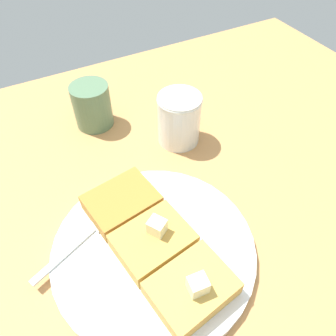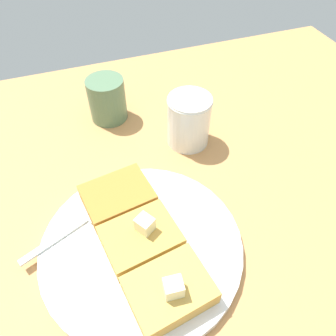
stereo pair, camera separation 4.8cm
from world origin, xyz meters
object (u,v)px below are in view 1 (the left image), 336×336
plate (154,249)px  syrup_jar (179,121)px  fork (88,234)px  coffee_mug (92,105)px

plate → syrup_jar: bearing=-37.6°
fork → syrup_jar: size_ratio=1.68×
syrup_jar → fork: bearing=120.3°
fork → syrup_jar: 24.37cm
plate → fork: size_ratio=1.76×
plate → syrup_jar: (18.05, -13.87, 3.26)cm
plate → coffee_mug: 29.81cm
fork → coffee_mug: (23.73, -9.20, 2.47)cm
coffee_mug → fork: bearing=158.8°
syrup_jar → coffee_mug: (11.51, 11.74, -0.00)cm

